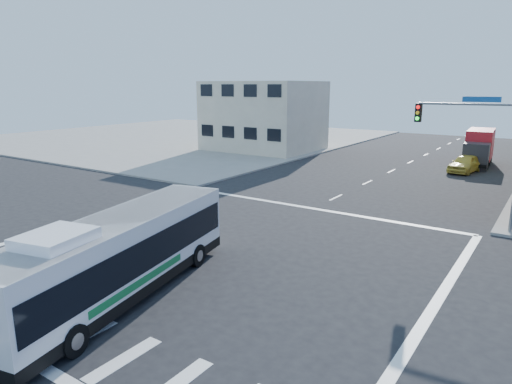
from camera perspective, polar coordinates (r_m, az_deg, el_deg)
The scene contains 7 objects.
ground at distance 21.22m, azimuth -4.78°, elevation -7.69°, with size 120.00×120.00×0.00m, color black.
sidewalk_nw at distance 69.65m, azimuth -9.29°, elevation 6.87°, with size 50.00×50.00×0.15m, color gray.
building_west at distance 54.25m, azimuth 0.99°, elevation 9.45°, with size 12.06×10.06×8.00m.
signal_mast_ne at distance 26.36m, azimuth 26.56°, elevation 6.23°, with size 7.91×1.13×8.07m.
transit_bus at distance 17.16m, azimuth -16.68°, elevation -7.57°, with size 4.71×11.47×3.32m.
box_truck at distance 48.92m, azimuth 26.08°, elevation 4.92°, with size 2.70×7.62×3.37m.
parked_car at distance 44.52m, azimuth 24.68°, elevation 3.25°, with size 1.85×4.59×1.56m, color #DDC647.
Camera 1 is at (12.51, -15.39, 7.55)m, focal length 32.00 mm.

